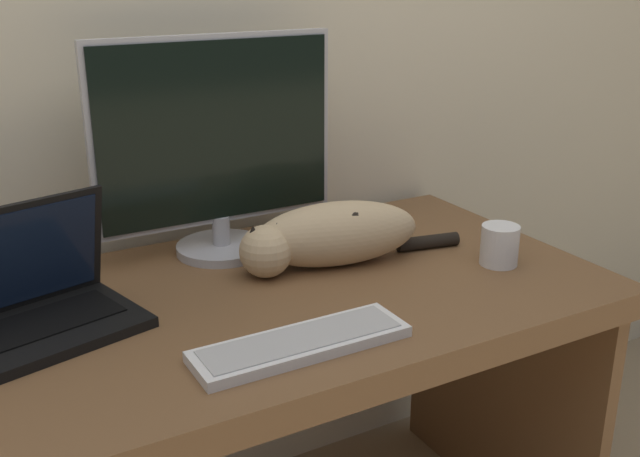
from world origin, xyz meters
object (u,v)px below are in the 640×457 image
object	(u,v)px
laptop	(44,304)
cat	(328,235)
monitor	(217,147)
external_keyboard	(302,343)
coffee_mug	(500,245)

from	to	relation	value
laptop	cat	distance (m)	0.60
monitor	external_keyboard	bearing A→B (deg)	-96.18
monitor	laptop	size ratio (longest dim) A/B	1.59
external_keyboard	laptop	bearing A→B (deg)	141.12
monitor	coffee_mug	size ratio (longest dim) A/B	6.21
external_keyboard	cat	world-z (taller)	cat
laptop	cat	size ratio (longest dim) A/B	0.66
laptop	external_keyboard	xyz separation A→B (m)	(0.37, -0.30, -0.04)
external_keyboard	cat	size ratio (longest dim) A/B	0.73
monitor	external_keyboard	distance (m)	0.56
external_keyboard	cat	bearing A→B (deg)	53.10
monitor	coffee_mug	world-z (taller)	monitor
laptop	coffee_mug	world-z (taller)	laptop
monitor	cat	distance (m)	0.32
coffee_mug	cat	bearing A→B (deg)	151.92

